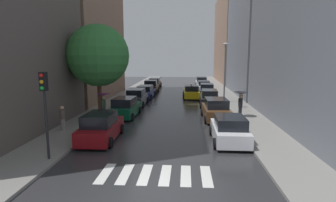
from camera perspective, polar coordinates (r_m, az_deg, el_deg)
The scene contains 27 objects.
ground_plane at distance 34.51m, azimuth 1.50°, elevation 0.54°, with size 28.00×72.00×0.04m, color #2B2B2D.
sidewalk_left at distance 35.34m, azimuth -9.09°, elevation 0.79°, with size 3.00×72.00×0.15m, color gray.
sidewalk_right at distance 34.86m, azimuth 12.24°, elevation 0.58°, with size 3.00×72.00×0.15m, color gray.
crosswalk_stripes at distance 12.65m, azimuth -2.64°, elevation -14.95°, with size 4.95×2.20×0.01m.
building_right_near at distance 22.18m, azimuth 30.20°, elevation 10.79°, with size 6.00×19.97×12.53m, color slate.
building_right_mid at distance 40.16m, azimuth 18.38°, elevation 15.94°, with size 6.00×15.61×20.40m, color slate.
building_right_far at distance 58.49m, azimuth 13.56°, elevation 12.34°, with size 6.00×20.78×17.25m, color #8C6B56.
parked_car_left_nearest at distance 17.71m, azimuth -13.70°, elevation -5.34°, with size 2.17×4.64×1.74m.
parked_car_left_second at distance 24.08m, azimuth -8.86°, elevation -1.39°, with size 2.25×4.50×1.70m.
parked_car_left_third at distance 29.70m, azimuth -6.52°, elevation 0.72°, with size 2.09×4.78×1.77m.
parked_car_left_fourth at distance 35.02m, azimuth -4.68°, elevation 1.89°, with size 2.23×4.87×1.56m.
parked_car_left_fifth at distance 40.24m, azimuth -3.53°, elevation 2.98°, with size 2.18×4.20×1.77m.
parked_car_left_sixth at distance 46.70m, azimuth -2.77°, elevation 3.74°, with size 2.07×4.47×1.57m.
parked_car_right_nearest at distance 17.27m, azimuth 12.61°, elevation -5.84°, with size 2.18×4.31×1.62m.
parked_car_right_second at distance 23.00m, azimuth 9.86°, elevation -1.82°, with size 2.28×4.46×1.79m.
parked_car_right_third at distance 29.11m, azimuth 8.51°, elevation 0.49°, with size 2.11×4.54×1.76m.
parked_car_right_fourth at distance 35.82m, azimuth 7.99°, elevation 2.12°, with size 2.16×4.72×1.75m.
parked_car_right_fifth at distance 41.00m, azimuth 7.38°, elevation 2.95°, with size 2.09×4.04×1.64m.
parked_car_right_sixth at distance 46.87m, azimuth 6.92°, elevation 3.81°, with size 2.05×4.10×1.77m.
taxi_midroad at distance 34.64m, azimuth 4.83°, elevation 1.86°, with size 2.19×4.51×1.81m.
pedestrian_foreground at distance 28.37m, azimuth 14.83°, elevation 0.35°, with size 0.36×0.36×1.57m.
pedestrian_near_tree at distance 23.72m, azimuth 14.77°, elevation 0.58°, with size 1.16×1.16×2.11m.
pedestrian_by_kerb at distance 20.25m, azimuth -20.93°, elevation -3.23°, with size 0.36×0.36×1.69m.
pedestrian_far_side at distance 23.61m, azimuth -13.21°, elevation 0.26°, with size 1.05×1.05×1.97m.
street_tree_left at distance 23.53m, azimuth -14.23°, elevation 9.08°, with size 5.06×5.06×7.63m.
traffic_light_left_corner at distance 14.46m, azimuth -24.19°, elevation 0.87°, with size 0.30×0.42×4.30m.
lamp_post_right at distance 30.91m, azimuth 11.68°, elevation 6.67°, with size 0.60×0.28×6.48m.
Camera 1 is at (1.31, -10.09, 5.18)m, focal length 29.50 mm.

